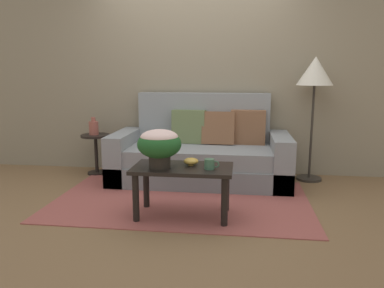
# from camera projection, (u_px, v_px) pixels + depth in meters

# --- Properties ---
(ground_plane) EXTENTS (14.00, 14.00, 0.00)m
(ground_plane) POSITION_uv_depth(u_px,v_px,m) (182.00, 199.00, 3.96)
(ground_plane) COLOR brown
(wall_back) EXTENTS (6.40, 0.12, 2.85)m
(wall_back) POSITION_uv_depth(u_px,v_px,m) (196.00, 64.00, 4.90)
(wall_back) COLOR gray
(wall_back) RESTS_ON ground
(area_rug) EXTENTS (2.62, 1.61, 0.01)m
(area_rug) POSITION_uv_depth(u_px,v_px,m) (181.00, 200.00, 3.92)
(area_rug) COLOR #994C47
(area_rug) RESTS_ON ground
(couch) EXTENTS (2.13, 0.94, 1.06)m
(couch) POSITION_uv_depth(u_px,v_px,m) (202.00, 154.00, 4.61)
(couch) COLOR slate
(couch) RESTS_ON ground
(coffee_table) EXTENTS (0.90, 0.49, 0.48)m
(coffee_table) POSITION_uv_depth(u_px,v_px,m) (183.00, 176.00, 3.42)
(coffee_table) COLOR black
(coffee_table) RESTS_ON ground
(side_table) EXTENTS (0.37, 0.37, 0.52)m
(side_table) POSITION_uv_depth(u_px,v_px,m) (96.00, 147.00, 4.90)
(side_table) COLOR black
(side_table) RESTS_ON ground
(floor_lamp) EXTENTS (0.43, 0.43, 1.50)m
(floor_lamp) POSITION_uv_depth(u_px,v_px,m) (315.00, 77.00, 4.45)
(floor_lamp) COLOR #2D2823
(floor_lamp) RESTS_ON ground
(potted_plant) EXTENTS (0.39, 0.39, 0.35)m
(potted_plant) POSITION_uv_depth(u_px,v_px,m) (159.00, 144.00, 3.31)
(potted_plant) COLOR black
(potted_plant) RESTS_ON coffee_table
(coffee_mug) EXTENTS (0.13, 0.09, 0.09)m
(coffee_mug) POSITION_uv_depth(u_px,v_px,m) (210.00, 164.00, 3.30)
(coffee_mug) COLOR #3D664C
(coffee_mug) RESTS_ON coffee_table
(snack_bowl) EXTENTS (0.14, 0.14, 0.07)m
(snack_bowl) POSITION_uv_depth(u_px,v_px,m) (191.00, 161.00, 3.44)
(snack_bowl) COLOR gold
(snack_bowl) RESTS_ON coffee_table
(table_vase) EXTENTS (0.12, 0.12, 0.23)m
(table_vase) POSITION_uv_depth(u_px,v_px,m) (94.00, 128.00, 4.85)
(table_vase) COLOR #934C42
(table_vase) RESTS_ON side_table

